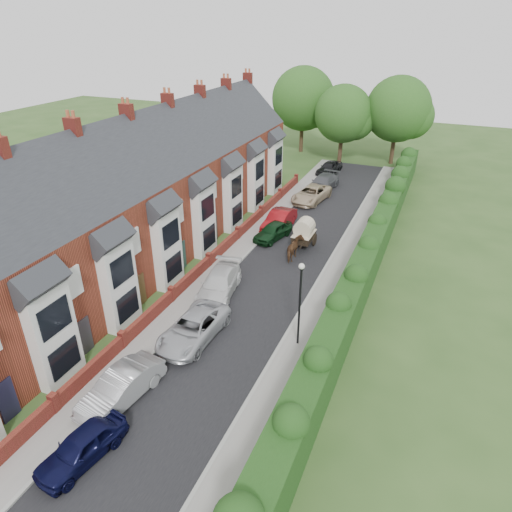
# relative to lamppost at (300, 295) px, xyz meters

# --- Properties ---
(ground) EXTENTS (140.00, 140.00, 0.00)m
(ground) POSITION_rel_lamppost_xyz_m (-3.40, -4.00, -3.30)
(ground) COLOR #2D4C1E
(ground) RESTS_ON ground
(road) EXTENTS (6.00, 58.00, 0.02)m
(road) POSITION_rel_lamppost_xyz_m (-3.90, 7.00, -3.29)
(road) COLOR black
(road) RESTS_ON ground
(pavement_hedge_side) EXTENTS (2.20, 58.00, 0.12)m
(pavement_hedge_side) POSITION_rel_lamppost_xyz_m (0.20, 7.00, -3.24)
(pavement_hedge_side) COLOR gray
(pavement_hedge_side) RESTS_ON ground
(pavement_house_side) EXTENTS (1.70, 58.00, 0.12)m
(pavement_house_side) POSITION_rel_lamppost_xyz_m (-7.75, 7.00, -3.24)
(pavement_house_side) COLOR gray
(pavement_house_side) RESTS_ON ground
(kerb_hedge_side) EXTENTS (0.18, 58.00, 0.13)m
(kerb_hedge_side) POSITION_rel_lamppost_xyz_m (-0.85, 7.00, -3.23)
(kerb_hedge_side) COLOR #9A9A95
(kerb_hedge_side) RESTS_ON ground
(kerb_house_side) EXTENTS (0.18, 58.00, 0.13)m
(kerb_house_side) POSITION_rel_lamppost_xyz_m (-6.95, 7.00, -3.23)
(kerb_house_side) COLOR #9A9A95
(kerb_house_side) RESTS_ON ground
(hedge) EXTENTS (2.10, 58.00, 2.85)m
(hedge) POSITION_rel_lamppost_xyz_m (2.00, 7.00, -1.70)
(hedge) COLOR #1A3A12
(hedge) RESTS_ON ground
(terrace_row) EXTENTS (9.05, 40.50, 11.50)m
(terrace_row) POSITION_rel_lamppost_xyz_m (-14.27, 5.98, 1.18)
(terrace_row) COLOR #943925
(terrace_row) RESTS_ON ground
(garden_wall_row) EXTENTS (0.35, 40.35, 1.10)m
(garden_wall_row) POSITION_rel_lamppost_xyz_m (-8.75, 6.00, -2.84)
(garden_wall_row) COLOR maroon
(garden_wall_row) RESTS_ON ground
(lamppost) EXTENTS (0.32, 0.32, 5.16)m
(lamppost) POSITION_rel_lamppost_xyz_m (0.00, 0.00, 0.00)
(lamppost) COLOR black
(lamppost) RESTS_ON ground
(tree_far_left) EXTENTS (7.14, 6.80, 9.29)m
(tree_far_left) POSITION_rel_lamppost_xyz_m (-6.05, 36.08, 2.41)
(tree_far_left) COLOR #332316
(tree_far_left) RESTS_ON ground
(tree_far_right) EXTENTS (7.98, 7.60, 10.31)m
(tree_far_right) POSITION_rel_lamppost_xyz_m (-0.01, 38.08, 3.02)
(tree_far_right) COLOR #332316
(tree_far_right) RESTS_ON ground
(tree_far_back) EXTENTS (8.40, 8.00, 10.82)m
(tree_far_back) POSITION_rel_lamppost_xyz_m (-11.99, 39.08, 3.32)
(tree_far_back) COLOR #332316
(tree_far_back) RESTS_ON ground
(car_navy) EXTENTS (2.29, 4.19, 1.35)m
(car_navy) POSITION_rel_lamppost_xyz_m (-5.83, -10.45, -2.62)
(car_navy) COLOR black
(car_navy) RESTS_ON ground
(car_silver_a) EXTENTS (2.23, 4.80, 1.52)m
(car_silver_a) POSITION_rel_lamppost_xyz_m (-6.40, -7.13, -2.54)
(car_silver_a) COLOR #9C9DA1
(car_silver_a) RESTS_ON ground
(car_silver_b) EXTENTS (2.59, 5.31, 1.45)m
(car_silver_b) POSITION_rel_lamppost_xyz_m (-5.58, -1.76, -2.57)
(car_silver_b) COLOR #B5B7BD
(car_silver_b) RESTS_ON ground
(car_white) EXTENTS (3.00, 5.49, 1.51)m
(car_white) POSITION_rel_lamppost_xyz_m (-6.40, 3.00, -2.54)
(car_white) COLOR silver
(car_white) RESTS_ON ground
(car_green) EXTENTS (2.51, 4.26, 1.36)m
(car_green) POSITION_rel_lamppost_xyz_m (-6.16, 12.20, -2.62)
(car_green) COLOR black
(car_green) RESTS_ON ground
(car_red) EXTENTS (1.82, 4.78, 1.55)m
(car_red) POSITION_rel_lamppost_xyz_m (-6.40, 14.27, -2.52)
(car_red) COLOR maroon
(car_red) RESTS_ON ground
(car_beige) EXTENTS (3.22, 5.60, 1.47)m
(car_beige) POSITION_rel_lamppost_xyz_m (-5.74, 21.66, -2.56)
(car_beige) COLOR tan
(car_beige) RESTS_ON ground
(car_grey) EXTENTS (2.78, 5.44, 1.51)m
(car_grey) POSITION_rel_lamppost_xyz_m (-5.60, 25.40, -2.54)
(car_grey) COLOR #4E4F54
(car_grey) RESTS_ON ground
(car_black) EXTENTS (2.57, 4.49, 1.44)m
(car_black) POSITION_rel_lamppost_xyz_m (-6.40, 31.00, -2.58)
(car_black) COLOR black
(car_black) RESTS_ON ground
(horse) EXTENTS (1.02, 2.07, 1.71)m
(horse) POSITION_rel_lamppost_xyz_m (-3.37, 9.52, -2.44)
(horse) COLOR #4C301C
(horse) RESTS_ON ground
(horse_cart) EXTENTS (1.52, 3.36, 2.42)m
(horse_cart) POSITION_rel_lamppost_xyz_m (-3.37, 11.71, -1.91)
(horse_cart) COLOR black
(horse_cart) RESTS_ON ground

